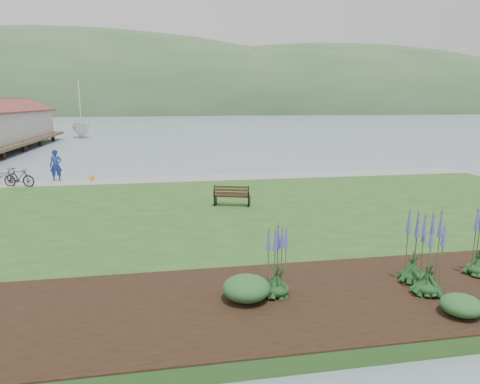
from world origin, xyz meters
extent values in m
plane|color=slate|center=(0.00, 0.00, 0.00)|extent=(600.00, 600.00, 0.00)
cube|color=#264F1B|center=(0.00, -2.00, 0.20)|extent=(34.00, 20.00, 0.40)
cube|color=gray|center=(0.00, 6.90, 0.42)|extent=(34.00, 2.20, 0.03)
cube|color=black|center=(3.00, -9.80, 0.42)|extent=(24.00, 4.40, 0.04)
cube|color=black|center=(0.44, -0.27, 0.84)|extent=(1.67, 1.00, 0.05)
cube|color=black|center=(0.35, -0.55, 1.14)|extent=(1.55, 0.62, 0.49)
cube|color=black|center=(-0.29, -0.04, 0.62)|extent=(0.22, 0.53, 0.43)
cube|color=black|center=(1.18, -0.50, 0.62)|extent=(0.22, 0.53, 0.43)
imported|color=navy|center=(-8.74, 7.50, 1.49)|extent=(0.83, 0.59, 2.18)
imported|color=black|center=(-11.65, 7.20, 0.85)|extent=(0.61, 1.74, 0.91)
imported|color=black|center=(-10.34, 5.98, 0.92)|extent=(0.94, 1.81, 1.05)
imported|color=silver|center=(-13.85, 45.48, 0.00)|extent=(12.54, 12.65, 25.59)
cube|color=gold|center=(-6.74, 7.20, 0.56)|extent=(0.25, 0.33, 0.31)
ellipsoid|color=#133616|center=(3.60, -10.13, 0.59)|extent=(0.62, 0.62, 0.31)
cone|color=#414197|center=(3.60, -10.13, 1.76)|extent=(0.40, 0.40, 2.02)
ellipsoid|color=#133616|center=(5.64, -9.30, 0.59)|extent=(0.62, 0.62, 0.31)
ellipsoid|color=#133616|center=(0.01, -9.57, 0.59)|extent=(0.62, 0.62, 0.31)
cone|color=#414197|center=(0.01, -9.57, 1.64)|extent=(0.40, 0.40, 1.78)
ellipsoid|color=#133616|center=(3.68, -9.39, 0.59)|extent=(0.62, 0.62, 0.31)
cone|color=#414197|center=(3.68, -9.39, 1.64)|extent=(0.36, 0.36, 1.78)
ellipsoid|color=#1E4C21|center=(-0.74, -9.67, 0.72)|extent=(1.13, 1.13, 0.56)
ellipsoid|color=#1E4C21|center=(3.69, -11.21, 0.66)|extent=(0.88, 0.88, 0.44)
camera|label=1|loc=(-2.52, -18.75, 4.96)|focal=32.00mm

